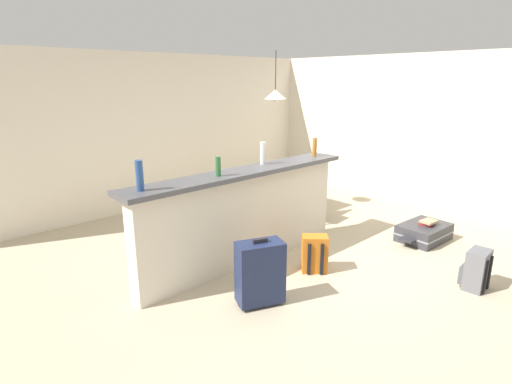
{
  "coord_description": "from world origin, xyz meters",
  "views": [
    {
      "loc": [
        -3.57,
        -2.99,
        2.09
      ],
      "look_at": [
        -0.28,
        0.54,
        0.74
      ],
      "focal_mm": 28.47,
      "sensor_mm": 36.0,
      "label": 1
    }
  ],
  "objects_px": {
    "pendant_lamp": "(275,94)",
    "dining_table": "(277,173)",
    "book_stack": "(428,222)",
    "dining_chair_near_partition": "(304,188)",
    "backpack_orange": "(314,254)",
    "bottle_green": "(218,166)",
    "backpack_grey": "(476,270)",
    "bottle_blue": "(140,176)",
    "bottle_amber": "(315,147)",
    "suitcase_flat_charcoal": "(424,232)",
    "bottle_white": "(263,153)",
    "suitcase_upright_navy": "(260,272)"
  },
  "relations": [
    {
      "from": "bottle_green",
      "to": "backpack_grey",
      "type": "bearing_deg",
      "value": -50.23
    },
    {
      "from": "bottle_blue",
      "to": "bottle_white",
      "type": "bearing_deg",
      "value": 3.56
    },
    {
      "from": "pendant_lamp",
      "to": "suitcase_flat_charcoal",
      "type": "relative_size",
      "value": 0.89
    },
    {
      "from": "bottle_blue",
      "to": "pendant_lamp",
      "type": "relative_size",
      "value": 0.38
    },
    {
      "from": "suitcase_flat_charcoal",
      "to": "backpack_grey",
      "type": "xyz_separation_m",
      "value": [
        -0.88,
        -0.96,
        0.09
      ]
    },
    {
      "from": "pendant_lamp",
      "to": "bottle_amber",
      "type": "bearing_deg",
      "value": -110.31
    },
    {
      "from": "suitcase_flat_charcoal",
      "to": "backpack_orange",
      "type": "distance_m",
      "value": 1.84
    },
    {
      "from": "bottle_green",
      "to": "book_stack",
      "type": "relative_size",
      "value": 0.78
    },
    {
      "from": "backpack_grey",
      "to": "backpack_orange",
      "type": "bearing_deg",
      "value": 122.99
    },
    {
      "from": "bottle_white",
      "to": "bottle_amber",
      "type": "xyz_separation_m",
      "value": [
        0.85,
        -0.09,
        -0.01
      ]
    },
    {
      "from": "bottle_white",
      "to": "backpack_orange",
      "type": "relative_size",
      "value": 0.63
    },
    {
      "from": "bottle_amber",
      "to": "backpack_orange",
      "type": "bearing_deg",
      "value": -138.92
    },
    {
      "from": "dining_chair_near_partition",
      "to": "backpack_orange",
      "type": "height_order",
      "value": "dining_chair_near_partition"
    },
    {
      "from": "bottle_green",
      "to": "suitcase_flat_charcoal",
      "type": "bearing_deg",
      "value": -22.91
    },
    {
      "from": "bottle_blue",
      "to": "bottle_white",
      "type": "distance_m",
      "value": 1.64
    },
    {
      "from": "dining_table",
      "to": "suitcase_upright_navy",
      "type": "xyz_separation_m",
      "value": [
        -2.15,
        -1.87,
        -0.32
      ]
    },
    {
      "from": "suitcase_flat_charcoal",
      "to": "backpack_orange",
      "type": "height_order",
      "value": "backpack_orange"
    },
    {
      "from": "dining_chair_near_partition",
      "to": "bottle_white",
      "type": "bearing_deg",
      "value": -162.42
    },
    {
      "from": "book_stack",
      "to": "bottle_blue",
      "type": "bearing_deg",
      "value": 161.95
    },
    {
      "from": "bottle_amber",
      "to": "pendant_lamp",
      "type": "bearing_deg",
      "value": 69.69
    },
    {
      "from": "bottle_blue",
      "to": "bottle_amber",
      "type": "bearing_deg",
      "value": 0.2
    },
    {
      "from": "bottle_amber",
      "to": "dining_table",
      "type": "relative_size",
      "value": 0.22
    },
    {
      "from": "bottle_amber",
      "to": "book_stack",
      "type": "bearing_deg",
      "value": -48.59
    },
    {
      "from": "dining_chair_near_partition",
      "to": "suitcase_upright_navy",
      "type": "height_order",
      "value": "dining_chair_near_partition"
    },
    {
      "from": "suitcase_upright_navy",
      "to": "backpack_orange",
      "type": "relative_size",
      "value": 1.6
    },
    {
      "from": "bottle_green",
      "to": "dining_table",
      "type": "relative_size",
      "value": 0.19
    },
    {
      "from": "backpack_orange",
      "to": "book_stack",
      "type": "relative_size",
      "value": 1.58
    },
    {
      "from": "backpack_orange",
      "to": "book_stack",
      "type": "xyz_separation_m",
      "value": [
        1.81,
        -0.45,
        0.05
      ]
    },
    {
      "from": "bottle_green",
      "to": "bottle_amber",
      "type": "distance_m",
      "value": 1.61
    },
    {
      "from": "bottle_blue",
      "to": "suitcase_upright_navy",
      "type": "distance_m",
      "value": 1.43
    },
    {
      "from": "dining_table",
      "to": "book_stack",
      "type": "height_order",
      "value": "dining_table"
    },
    {
      "from": "bottle_blue",
      "to": "pendant_lamp",
      "type": "distance_m",
      "value": 3.18
    },
    {
      "from": "bottle_amber",
      "to": "dining_chair_near_partition",
      "type": "relative_size",
      "value": 0.26
    },
    {
      "from": "backpack_grey",
      "to": "backpack_orange",
      "type": "height_order",
      "value": "same"
    },
    {
      "from": "bottle_white",
      "to": "bottle_green",
      "type": "bearing_deg",
      "value": -170.73
    },
    {
      "from": "dining_table",
      "to": "suitcase_flat_charcoal",
      "type": "xyz_separation_m",
      "value": [
        0.55,
        -2.2,
        -0.54
      ]
    },
    {
      "from": "suitcase_flat_charcoal",
      "to": "bottle_green",
      "type": "bearing_deg",
      "value": 157.09
    },
    {
      "from": "bottle_white",
      "to": "bottle_amber",
      "type": "distance_m",
      "value": 0.85
    },
    {
      "from": "backpack_orange",
      "to": "bottle_amber",
      "type": "bearing_deg",
      "value": 41.08
    },
    {
      "from": "dining_chair_near_partition",
      "to": "suitcase_flat_charcoal",
      "type": "relative_size",
      "value": 1.1
    },
    {
      "from": "bottle_white",
      "to": "suitcase_upright_navy",
      "type": "relative_size",
      "value": 0.4
    },
    {
      "from": "bottle_white",
      "to": "backpack_grey",
      "type": "xyz_separation_m",
      "value": [
        0.94,
        -2.18,
        -1.04
      ]
    },
    {
      "from": "pendant_lamp",
      "to": "dining_table",
      "type": "bearing_deg",
      "value": -86.08
    },
    {
      "from": "dining_table",
      "to": "backpack_grey",
      "type": "height_order",
      "value": "dining_table"
    },
    {
      "from": "bottle_green",
      "to": "bottle_amber",
      "type": "relative_size",
      "value": 0.85
    },
    {
      "from": "bottle_blue",
      "to": "suitcase_upright_navy",
      "type": "xyz_separation_m",
      "value": [
        0.75,
        -0.78,
        -0.93
      ]
    },
    {
      "from": "pendant_lamp",
      "to": "book_stack",
      "type": "bearing_deg",
      "value": -75.51
    },
    {
      "from": "dining_chair_near_partition",
      "to": "book_stack",
      "type": "height_order",
      "value": "dining_chair_near_partition"
    },
    {
      "from": "bottle_green",
      "to": "dining_chair_near_partition",
      "type": "distance_m",
      "value": 2.19
    },
    {
      "from": "bottle_amber",
      "to": "dining_table",
      "type": "distance_m",
      "value": 1.3
    }
  ]
}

